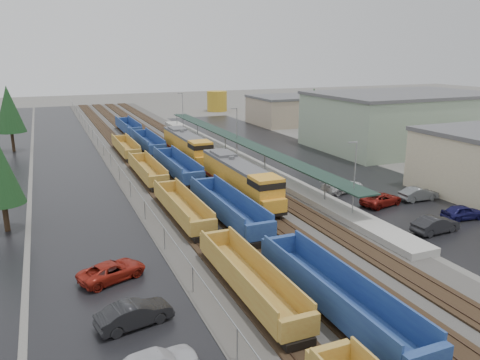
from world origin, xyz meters
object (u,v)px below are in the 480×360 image
object	(u,v)px
parked_car_west_b	(135,314)
parked_car_east_b	(381,199)
storage_tank	(217,101)
parked_car_east_c	(343,186)
parked_car_east_e	(419,194)
parked_car_east_d	(463,212)
well_string_yellow	(182,208)
locomotive_lead	(240,179)
parked_car_east_a	(435,225)
locomotive_trail	(187,146)
parked_car_west_c	(112,271)
well_string_blue	(198,185)

from	to	relation	value
parked_car_west_b	parked_car_east_b	distance (m)	31.91
storage_tank	parked_car_east_c	xyz separation A→B (m)	(-13.89, -81.43, -2.00)
parked_car_east_c	parked_car_east_e	distance (m)	8.52
parked_car_east_b	parked_car_east_d	bearing A→B (deg)	-157.19
parked_car_east_c	parked_car_east_d	world-z (taller)	parked_car_east_c
well_string_yellow	parked_car_east_c	xyz separation A→B (m)	(20.23, 1.51, -0.31)
parked_car_east_b	parked_car_east_c	xyz separation A→B (m)	(-0.96, 5.86, 0.12)
parked_car_west_b	locomotive_lead	bearing A→B (deg)	-48.58
locomotive_lead	parked_car_east_b	world-z (taller)	locomotive_lead
parked_car_east_d	parked_car_east_a	bearing A→B (deg)	114.73
locomotive_trail	parked_car_west_c	xyz separation A→B (m)	(-16.35, -35.65, -1.60)
locomotive_lead	parked_car_east_d	world-z (taller)	locomotive_lead
locomotive_lead	parked_car_east_e	distance (m)	20.18
parked_car_east_b	parked_car_east_c	distance (m)	5.94
well_string_yellow	parked_car_east_e	world-z (taller)	well_string_yellow
parked_car_east_d	parked_car_west_c	bearing A→B (deg)	96.07
locomotive_trail	well_string_blue	world-z (taller)	locomotive_trail
storage_tank	parked_car_east_d	bearing A→B (deg)	-95.07
locomotive_lead	well_string_blue	size ratio (longest dim) A/B	0.17
parked_car_east_b	locomotive_lead	bearing A→B (deg)	46.07
locomotive_lead	parked_car_east_b	size ratio (longest dim) A/B	3.74
locomotive_trail	parked_car_west_c	distance (m)	39.25
locomotive_lead	well_string_blue	xyz separation A→B (m)	(-4.00, 3.14, -1.05)
locomotive_trail	storage_tank	distance (m)	63.59
locomotive_trail	parked_car_east_d	xyz separation A→B (m)	(17.79, -36.01, -1.55)
locomotive_trail	parked_car_east_a	xyz separation A→B (m)	(12.52, -37.73, -1.50)
locomotive_trail	parked_car_east_e	xyz separation A→B (m)	(18.24, -29.50, -1.54)
well_string_yellow	parked_car_west_c	bearing A→B (deg)	-128.01
locomotive_trail	parked_car_east_c	bearing A→B (deg)	-62.46
storage_tank	parked_car_west_c	world-z (taller)	storage_tank
locomotive_trail	parked_car_east_e	size ratio (longest dim) A/B	4.12
storage_tank	parked_car_east_e	world-z (taller)	storage_tank
parked_car_west_c	parked_car_east_d	bearing A→B (deg)	-111.89
well_string_blue	parked_car_east_c	xyz separation A→B (m)	(16.23, -5.60, -0.42)
locomotive_trail	locomotive_lead	bearing A→B (deg)	-90.00
parked_car_east_a	parked_car_east_e	distance (m)	10.03
parked_car_west_b	parked_car_east_a	xyz separation A→B (m)	(28.48, 4.57, 0.02)
well_string_blue	parked_car_west_c	size ratio (longest dim) A/B	22.15
well_string_blue	parked_car_west_c	distance (m)	21.66
locomotive_lead	locomotive_trail	xyz separation A→B (m)	(0.00, 21.00, 0.00)
parked_car_west_b	parked_car_east_c	bearing A→B (deg)	-67.98
parked_car_east_a	parked_car_east_d	size ratio (longest dim) A/B	1.11
well_string_yellow	parked_car_west_b	size ratio (longest dim) A/B	17.31
parked_car_east_b	parked_car_east_d	distance (m)	8.12
locomotive_lead	parked_car_east_c	xyz separation A→B (m)	(12.23, -2.46, -1.47)
parked_car_west_b	parked_car_east_c	distance (m)	33.91
well_string_blue	storage_tank	bearing A→B (deg)	68.33
well_string_yellow	parked_car_west_c	xyz separation A→B (m)	(-8.35, -10.68, -0.44)
well_string_yellow	parked_car_east_a	world-z (taller)	well_string_yellow
well_string_yellow	parked_car_west_c	distance (m)	13.56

